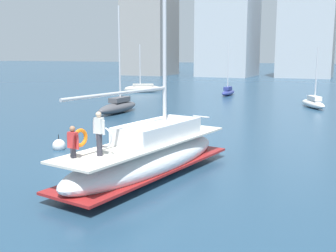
{
  "coord_description": "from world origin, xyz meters",
  "views": [
    {
      "loc": [
        9.25,
        -15.68,
        5.04
      ],
      "look_at": [
        1.8,
        1.15,
        1.8
      ],
      "focal_mm": 44.37,
      "sensor_mm": 36.0,
      "label": 1
    }
  ],
  "objects_px": {
    "moored_sloop_far": "(313,103)",
    "mooring_buoy": "(59,146)",
    "main_sailboat": "(149,154)",
    "moored_catamaran": "(228,92)",
    "moored_cutter_right": "(118,106)",
    "moored_ketch_distant": "(143,88)"
  },
  "relations": [
    {
      "from": "moored_sloop_far",
      "to": "moored_catamaran",
      "type": "bearing_deg",
      "value": 142.44
    },
    {
      "from": "moored_catamaran",
      "to": "moored_cutter_right",
      "type": "distance_m",
      "value": 18.84
    },
    {
      "from": "moored_catamaran",
      "to": "moored_cutter_right",
      "type": "relative_size",
      "value": 0.7
    },
    {
      "from": "main_sailboat",
      "to": "moored_catamaran",
      "type": "bearing_deg",
      "value": 100.33
    },
    {
      "from": "main_sailboat",
      "to": "mooring_buoy",
      "type": "relative_size",
      "value": 15.29
    },
    {
      "from": "moored_cutter_right",
      "to": "moored_catamaran",
      "type": "bearing_deg",
      "value": 76.16
    },
    {
      "from": "moored_cutter_right",
      "to": "mooring_buoy",
      "type": "height_order",
      "value": "moored_cutter_right"
    },
    {
      "from": "moored_catamaran",
      "to": "moored_ketch_distant",
      "type": "bearing_deg",
      "value": 179.89
    },
    {
      "from": "main_sailboat",
      "to": "moored_ketch_distant",
      "type": "xyz_separation_m",
      "value": [
        -17.72,
        33.8,
        -0.36
      ]
    },
    {
      "from": "moored_sloop_far",
      "to": "moored_catamaran",
      "type": "xyz_separation_m",
      "value": [
        -10.43,
        8.02,
        -0.01
      ]
    },
    {
      "from": "moored_catamaran",
      "to": "moored_ketch_distant",
      "type": "distance_m",
      "value": 11.56
    },
    {
      "from": "moored_ketch_distant",
      "to": "mooring_buoy",
      "type": "height_order",
      "value": "moored_ketch_distant"
    },
    {
      "from": "main_sailboat",
      "to": "moored_catamaran",
      "type": "height_order",
      "value": "main_sailboat"
    },
    {
      "from": "main_sailboat",
      "to": "moored_catamaran",
      "type": "xyz_separation_m",
      "value": [
        -6.16,
        33.78,
        -0.45
      ]
    },
    {
      "from": "moored_sloop_far",
      "to": "mooring_buoy",
      "type": "bearing_deg",
      "value": -114.83
    },
    {
      "from": "main_sailboat",
      "to": "moored_cutter_right",
      "type": "distance_m",
      "value": 18.8
    },
    {
      "from": "moored_sloop_far",
      "to": "moored_ketch_distant",
      "type": "distance_m",
      "value": 23.41
    },
    {
      "from": "moored_cutter_right",
      "to": "main_sailboat",
      "type": "bearing_deg",
      "value": -55.44
    },
    {
      "from": "main_sailboat",
      "to": "moored_cutter_right",
      "type": "height_order",
      "value": "main_sailboat"
    },
    {
      "from": "moored_ketch_distant",
      "to": "moored_catamaran",
      "type": "bearing_deg",
      "value": -0.11
    },
    {
      "from": "mooring_buoy",
      "to": "moored_ketch_distant",
      "type": "bearing_deg",
      "value": 109.58
    },
    {
      "from": "moored_sloop_far",
      "to": "moored_cutter_right",
      "type": "distance_m",
      "value": 18.13
    }
  ]
}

